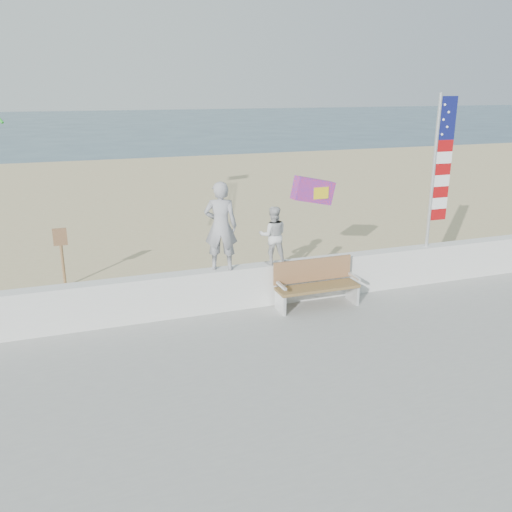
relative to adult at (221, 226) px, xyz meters
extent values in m
plane|color=#2C4859|center=(0.49, -2.00, -2.00)|extent=(220.00, 220.00, 0.00)
cube|color=tan|center=(0.49, 7.00, -1.96)|extent=(90.00, 40.00, 0.08)
cube|color=#9B9C97|center=(0.49, -6.00, -1.87)|extent=(50.00, 12.40, 0.10)
cube|color=silver|center=(0.49, 0.00, -1.37)|extent=(30.00, 0.35, 0.90)
imported|color=gray|center=(0.00, 0.00, 0.00)|extent=(0.78, 0.64, 1.84)
imported|color=silver|center=(1.14, 0.00, -0.30)|extent=(0.71, 0.61, 1.24)
cube|color=olive|center=(1.96, -0.55, -1.38)|extent=(1.80, 0.50, 0.06)
cube|color=#946640|center=(1.96, -0.28, -1.07)|extent=(1.80, 0.05, 0.50)
cube|color=white|center=(1.11, -0.55, -1.62)|extent=(0.06, 0.50, 0.40)
cube|color=silver|center=(1.11, -0.60, -1.22)|extent=(0.06, 0.45, 0.05)
cube|color=white|center=(2.81, -0.55, -1.62)|extent=(0.06, 0.50, 0.40)
cube|color=white|center=(2.81, -0.60, -1.22)|extent=(0.06, 0.45, 0.05)
cylinder|color=silver|center=(5.04, 0.00, 0.83)|extent=(0.08, 0.08, 3.50)
cube|color=#0F1451|center=(5.28, 0.00, 2.03)|extent=(0.44, 0.02, 0.95)
cube|color=#9E0A0C|center=(5.28, 0.00, -0.16)|extent=(0.44, 0.02, 0.26)
cube|color=white|center=(5.28, 0.00, 0.10)|extent=(0.44, 0.02, 0.26)
cube|color=#9E0A0C|center=(5.28, 0.00, 0.37)|extent=(0.44, 0.02, 0.26)
cube|color=white|center=(5.28, 0.00, 0.63)|extent=(0.44, 0.02, 0.26)
cube|color=#9E0A0C|center=(5.28, 0.00, 0.90)|extent=(0.44, 0.02, 0.26)
cube|color=white|center=(5.28, 0.00, 1.16)|extent=(0.44, 0.02, 0.26)
cube|color=#9E0A0C|center=(5.28, 0.00, 1.42)|extent=(0.44, 0.02, 0.26)
sphere|color=white|center=(5.16, -0.02, 1.68)|extent=(0.06, 0.06, 0.06)
sphere|color=white|center=(5.28, -0.02, 1.84)|extent=(0.06, 0.06, 0.06)
sphere|color=white|center=(5.16, -0.02, 2.00)|extent=(0.06, 0.06, 0.06)
sphere|color=white|center=(5.28, -0.02, 2.16)|extent=(0.06, 0.06, 0.06)
sphere|color=white|center=(5.16, -0.02, 2.32)|extent=(0.06, 0.06, 0.06)
cube|color=#F9301B|center=(2.81, 1.62, 0.27)|extent=(1.14, 0.36, 0.77)
cube|color=yellow|center=(2.96, 1.62, 0.22)|extent=(0.40, 0.30, 0.29)
cylinder|color=olive|center=(-3.14, 2.83, -1.32)|extent=(0.07, 0.07, 1.20)
cube|color=brown|center=(-3.14, 2.81, -0.67)|extent=(0.32, 0.03, 0.42)
camera|label=1|loc=(-2.86, -10.28, 2.71)|focal=38.00mm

